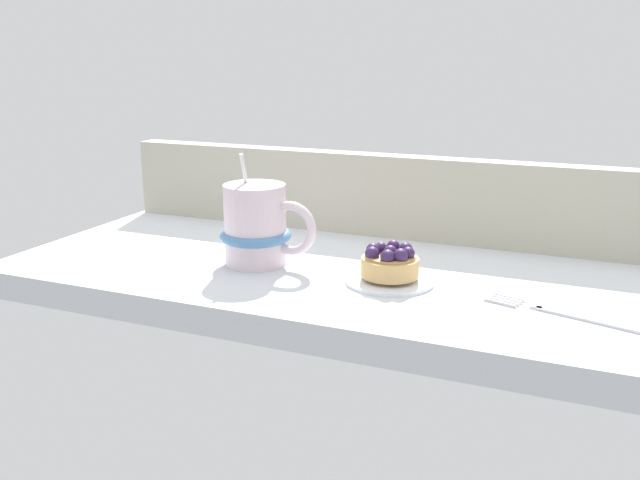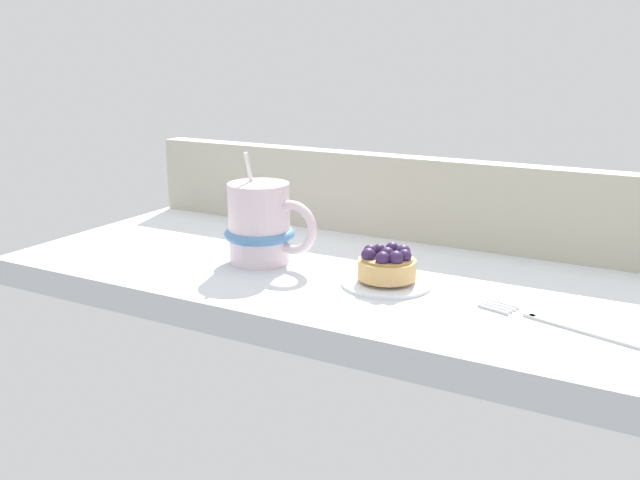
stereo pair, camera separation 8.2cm
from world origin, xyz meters
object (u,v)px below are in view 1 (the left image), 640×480
at_px(dessert_plate, 390,279).
at_px(dessert_fork, 569,314).
at_px(raspberry_tart, 390,262).
at_px(coffee_mug, 258,226).

distance_m(dessert_plate, dessert_fork, 0.20).
bearing_deg(dessert_fork, raspberry_tart, 171.09).
bearing_deg(dessert_fork, dessert_plate, 171.02).
distance_m(coffee_mug, dessert_fork, 0.37).
xyz_separation_m(dessert_plate, coffee_mug, (-0.17, 0.01, 0.04)).
relative_size(raspberry_tart, coffee_mug, 0.48).
relative_size(coffee_mug, dessert_fork, 0.79).
relative_size(dessert_plate, dessert_fork, 0.58).
distance_m(dessert_plate, raspberry_tart, 0.02).
height_order(dessert_plate, raspberry_tart, raspberry_tart).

